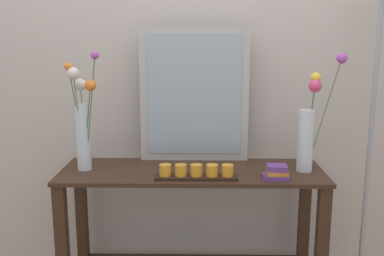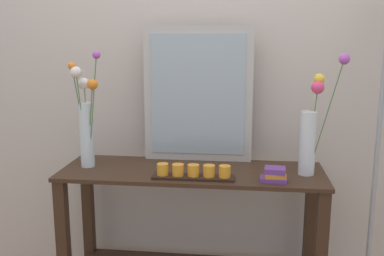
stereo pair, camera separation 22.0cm
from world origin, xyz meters
name	(u,v)px [view 2 (the right image)]	position (x,y,z in m)	size (l,w,h in m)	color
wall_back	(199,53)	(0.00, 0.34, 1.35)	(6.40, 0.08, 2.70)	beige
console_table	(192,226)	(0.00, 0.00, 0.48)	(1.32, 0.44, 0.78)	#382316
mirror_leaning	(198,95)	(0.01, 0.19, 1.14)	(0.58, 0.03, 0.72)	#B7B2AD
tall_vase_left	(86,119)	(-0.54, -0.01, 1.03)	(0.17, 0.12, 0.59)	silver
vase_right	(311,130)	(0.58, -0.01, 1.00)	(0.20, 0.16, 0.59)	silver
candle_tray	(193,173)	(0.02, -0.13, 0.81)	(0.39, 0.09, 0.07)	black
book_stack	(274,175)	(0.40, -0.14, 0.81)	(0.13, 0.09, 0.07)	#663884
floor_lamp	(383,80)	(0.91, 0.06, 1.24)	(0.24, 0.24, 1.83)	#9E9EA3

